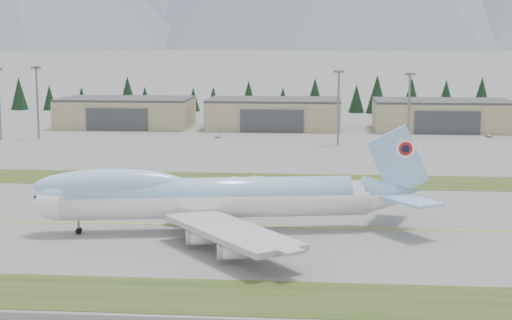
# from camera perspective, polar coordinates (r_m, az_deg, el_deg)

# --- Properties ---
(ground) EXTENTS (7000.00, 7000.00, 0.00)m
(ground) POSITION_cam_1_polar(r_m,az_deg,el_deg) (137.61, 3.48, -4.92)
(ground) COLOR slate
(ground) RESTS_ON ground
(grass_strip_near) EXTENTS (400.00, 14.00, 0.08)m
(grass_strip_near) POSITION_cam_1_polar(r_m,az_deg,el_deg) (101.14, 2.86, -10.07)
(grass_strip_near) COLOR #2A4117
(grass_strip_near) RESTS_ON ground
(grass_strip_far) EXTENTS (400.00, 18.00, 0.08)m
(grass_strip_far) POSITION_cam_1_polar(r_m,az_deg,el_deg) (181.61, 3.89, -1.53)
(grass_strip_far) COLOR #2A4117
(grass_strip_far) RESTS_ON ground
(taxiway_line_main) EXTENTS (400.00, 0.40, 0.02)m
(taxiway_line_main) POSITION_cam_1_polar(r_m,az_deg,el_deg) (137.61, 3.48, -4.92)
(taxiway_line_main) COLOR yellow
(taxiway_line_main) RESTS_ON ground
(boeing_747_freighter) EXTENTS (69.06, 58.50, 18.11)m
(boeing_747_freighter) POSITION_cam_1_polar(r_m,az_deg,el_deg) (133.81, -3.24, -2.70)
(boeing_747_freighter) COLOR white
(boeing_747_freighter) RESTS_ON ground
(hangar_left) EXTENTS (48.00, 26.60, 10.80)m
(hangar_left) POSITION_cam_1_polar(r_m,az_deg,el_deg) (294.13, -9.43, 3.44)
(hangar_left) COLOR gray
(hangar_left) RESTS_ON ground
(hangar_center) EXTENTS (48.00, 26.60, 10.80)m
(hangar_center) POSITION_cam_1_polar(r_m,az_deg,el_deg) (285.40, 1.34, 3.40)
(hangar_center) COLOR gray
(hangar_center) RESTS_ON ground
(hangar_right) EXTENTS (48.00, 26.60, 10.80)m
(hangar_right) POSITION_cam_1_polar(r_m,az_deg,el_deg) (287.80, 13.37, 3.20)
(hangar_right) COLOR gray
(hangar_right) RESTS_ON ground
(floodlight_masts) EXTENTS (183.22, 9.16, 23.60)m
(floodlight_masts) POSITION_cam_1_polar(r_m,az_deg,el_deg) (244.87, 0.53, 4.95)
(floodlight_masts) COLOR slate
(floodlight_masts) RESTS_ON ground
(service_vehicle_a) EXTENTS (1.73, 3.65, 1.21)m
(service_vehicle_a) POSITION_cam_1_polar(r_m,az_deg,el_deg) (259.59, -2.77, 1.64)
(service_vehicle_a) COLOR silver
(service_vehicle_a) RESTS_ON ground
(service_vehicle_b) EXTENTS (3.48, 1.67, 1.10)m
(service_vehicle_b) POSITION_cam_1_polar(r_m,az_deg,el_deg) (263.98, 10.85, 1.61)
(service_vehicle_b) COLOR yellow
(service_vehicle_b) RESTS_ON ground
(service_vehicle_c) EXTENTS (2.10, 3.78, 1.03)m
(service_vehicle_c) POSITION_cam_1_polar(r_m,az_deg,el_deg) (271.95, 16.56, 1.61)
(service_vehicle_c) COLOR silver
(service_vehicle_c) RESTS_ON ground
(conifer_belt) EXTENTS (272.48, 15.77, 16.85)m
(conifer_belt) POSITION_cam_1_polar(r_m,az_deg,el_deg) (346.53, 4.37, 4.63)
(conifer_belt) COLOR black
(conifer_belt) RESTS_ON ground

